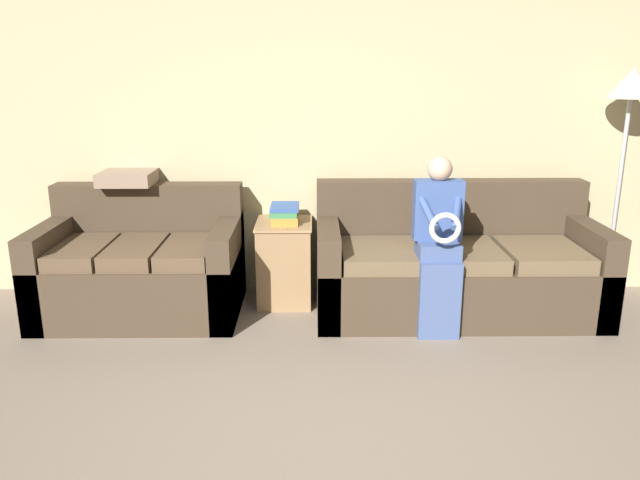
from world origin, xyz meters
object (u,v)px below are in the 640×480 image
Objects in this scene: child_left_seated at (439,240)px; throw_pillow at (128,177)px; floor_lamp at (630,102)px; book_stack at (285,214)px; side_shelf at (285,261)px; couch_side at (142,269)px; couch_main at (455,268)px.

throw_pillow is (-2.29, 0.70, 0.31)m from child_left_seated.
throw_pillow is at bearing 179.45° from floor_lamp.
book_stack is (-1.08, 0.59, 0.05)m from child_left_seated.
book_stack reaches higher than side_shelf.
floor_lamp reaches higher than throw_pillow.
throw_pillow is at bearing 174.84° from side_shelf.
couch_side is at bearing -65.91° from throw_pillow.
throw_pillow reaches higher than side_shelf.
couch_main is 1.32m from side_shelf.
child_left_seated is 1.90× the size of side_shelf.
couch_main reaches higher than side_shelf.
side_shelf is at bearing 11.14° from couch_side.
couch_side is 3.88m from floor_lamp.
side_shelf is 1.59× the size of throw_pillow.
couch_main is 1.81m from floor_lamp.
throw_pillow is at bearing 172.90° from couch_main.
floor_lamp is 4.46× the size of throw_pillow.
book_stack is at bearing -178.39° from floor_lamp.
floor_lamp is 3.86m from throw_pillow.
floor_lamp is at bearing 23.41° from child_left_seated.
couch_side is 2.21m from child_left_seated.
book_stack is 1.25m from throw_pillow.
couch_main is at bearing -168.04° from floor_lamp.
floor_lamp reaches higher than book_stack.
couch_side is 2.26× the size of side_shelf.
child_left_seated is (2.15, -0.38, 0.33)m from couch_side.
couch_side is (-2.37, -0.01, 0.00)m from couch_main.
throw_pillow reaches higher than couch_main.
couch_main is 2.61m from throw_pillow.
throw_pillow is (-1.21, 0.11, 0.65)m from side_shelf.
side_shelf is 1.38m from throw_pillow.
floor_lamp is at bearing 4.39° from couch_side.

